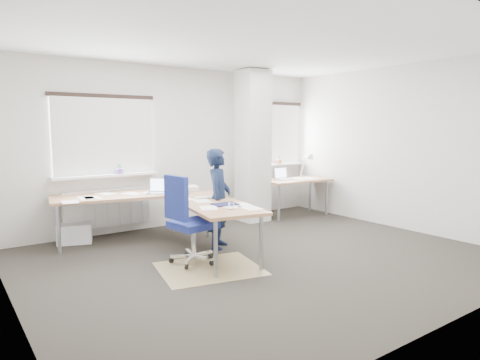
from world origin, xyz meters
TOP-DOWN VIEW (x-y plane):
  - ground at (0.00, 0.00)m, footprint 6.00×6.00m
  - room_shell at (0.18, 0.45)m, footprint 6.04×5.04m
  - floor_mat at (-0.84, 0.01)m, footprint 1.41×1.26m
  - white_crate at (-1.87, 2.25)m, footprint 0.57×0.48m
  - desk_main at (-0.82, 1.22)m, footprint 2.40×2.98m
  - desk_side at (2.26, 1.81)m, footprint 1.44×0.79m
  - task_chair at (-0.92, 0.35)m, footprint 0.63×0.62m
  - person at (-0.22, 0.77)m, footprint 0.62×0.62m

SIDE VIEW (x-z plane):
  - ground at x=0.00m, z-range 0.00..0.00m
  - floor_mat at x=-0.84m, z-range 0.00..0.01m
  - white_crate at x=-1.87m, z-range 0.00..0.29m
  - task_chair at x=-0.92m, z-range -0.26..0.90m
  - desk_side at x=2.26m, z-range 0.08..1.29m
  - desk_main at x=-0.82m, z-range 0.21..1.17m
  - person at x=-0.22m, z-range 0.00..1.44m
  - room_shell at x=0.18m, z-range 0.34..3.16m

